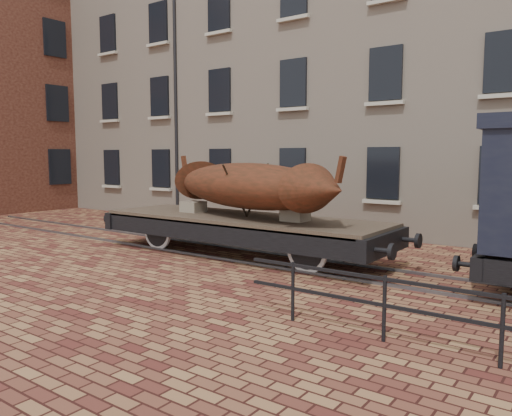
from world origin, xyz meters
The scene contains 5 objects.
ground centered at (0.00, 0.00, 0.00)m, with size 90.00×90.00×0.00m, color #4F201B.
warehouse_cream centered at (3.00, 9.99, 7.00)m, with size 40.00×10.19×14.00m.
rail_track centered at (0.00, 0.00, 0.03)m, with size 30.00×1.52×0.06m.
flatcar_wagon centered at (-1.08, 0.00, 0.88)m, with size 9.40×2.55×1.42m.
iron_boat centered at (-0.86, 0.00, 1.96)m, with size 6.99×3.60×1.67m.
Camera 1 is at (7.32, -10.75, 2.77)m, focal length 35.00 mm.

